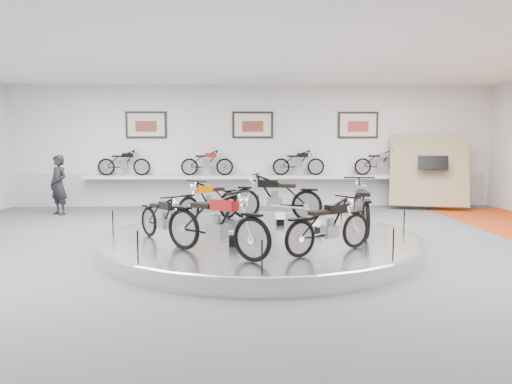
{
  "coord_description": "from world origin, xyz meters",
  "views": [
    {
      "loc": [
        -0.34,
        -9.63,
        2.22
      ],
      "look_at": [
        -0.06,
        0.6,
        1.14
      ],
      "focal_mm": 35.0,
      "sensor_mm": 36.0,
      "label": 1
    }
  ],
  "objects_px": {
    "bike_e": "(216,223)",
    "visitor": "(59,185)",
    "bike_a": "(361,205)",
    "bike_d": "(164,218)",
    "bike_b": "(276,197)",
    "display_platform": "(260,242)",
    "bike_c": "(209,201)",
    "bike_f": "(329,225)",
    "shelf": "(253,177)"
  },
  "relations": [
    {
      "from": "bike_b",
      "to": "shelf",
      "type": "bearing_deg",
      "value": -67.83
    },
    {
      "from": "shelf",
      "to": "visitor",
      "type": "height_order",
      "value": "visitor"
    },
    {
      "from": "bike_f",
      "to": "bike_e",
      "type": "bearing_deg",
      "value": 151.75
    },
    {
      "from": "bike_a",
      "to": "bike_d",
      "type": "xyz_separation_m",
      "value": [
        -3.95,
        -0.8,
        -0.12
      ]
    },
    {
      "from": "bike_c",
      "to": "bike_b",
      "type": "bearing_deg",
      "value": 139.95
    },
    {
      "from": "bike_d",
      "to": "bike_f",
      "type": "relative_size",
      "value": 0.94
    },
    {
      "from": "bike_b",
      "to": "bike_c",
      "type": "relative_size",
      "value": 1.11
    },
    {
      "from": "bike_a",
      "to": "bike_d",
      "type": "bearing_deg",
      "value": 108.1
    },
    {
      "from": "bike_b",
      "to": "bike_d",
      "type": "relative_size",
      "value": 1.25
    },
    {
      "from": "bike_c",
      "to": "bike_e",
      "type": "xyz_separation_m",
      "value": [
        0.34,
        -3.4,
        0.05
      ]
    },
    {
      "from": "shelf",
      "to": "bike_e",
      "type": "distance_m",
      "value": 8.23
    },
    {
      "from": "bike_f",
      "to": "shelf",
      "type": "bearing_deg",
      "value": 64.49
    },
    {
      "from": "bike_b",
      "to": "bike_c",
      "type": "distance_m",
      "value": 1.59
    },
    {
      "from": "bike_c",
      "to": "bike_e",
      "type": "height_order",
      "value": "bike_e"
    },
    {
      "from": "display_platform",
      "to": "visitor",
      "type": "distance_m",
      "value": 7.59
    },
    {
      "from": "bike_d",
      "to": "visitor",
      "type": "height_order",
      "value": "visitor"
    },
    {
      "from": "bike_c",
      "to": "visitor",
      "type": "relative_size",
      "value": 0.97
    },
    {
      "from": "bike_c",
      "to": "shelf",
      "type": "bearing_deg",
      "value": -153.31
    },
    {
      "from": "bike_c",
      "to": "bike_e",
      "type": "bearing_deg",
      "value": 45.45
    },
    {
      "from": "bike_c",
      "to": "bike_d",
      "type": "bearing_deg",
      "value": 21.54
    },
    {
      "from": "visitor",
      "to": "display_platform",
      "type": "bearing_deg",
      "value": -3.98
    },
    {
      "from": "bike_d",
      "to": "bike_f",
      "type": "distance_m",
      "value": 3.14
    },
    {
      "from": "visitor",
      "to": "bike_b",
      "type": "bearing_deg",
      "value": 10.52
    },
    {
      "from": "bike_a",
      "to": "bike_b",
      "type": "distance_m",
      "value": 2.35
    },
    {
      "from": "bike_a",
      "to": "bike_e",
      "type": "relative_size",
      "value": 1.02
    },
    {
      "from": "bike_a",
      "to": "bike_f",
      "type": "height_order",
      "value": "bike_a"
    },
    {
      "from": "shelf",
      "to": "bike_b",
      "type": "relative_size",
      "value": 5.78
    },
    {
      "from": "bike_a",
      "to": "bike_e",
      "type": "height_order",
      "value": "bike_a"
    },
    {
      "from": "bike_d",
      "to": "visitor",
      "type": "xyz_separation_m",
      "value": [
        -3.93,
        5.45,
        0.14
      ]
    },
    {
      "from": "bike_a",
      "to": "visitor",
      "type": "distance_m",
      "value": 9.15
    },
    {
      "from": "visitor",
      "to": "shelf",
      "type": "bearing_deg",
      "value": 51.02
    },
    {
      "from": "bike_a",
      "to": "bike_f",
      "type": "xyz_separation_m",
      "value": [
        -0.99,
        -1.84,
        -0.09
      ]
    },
    {
      "from": "bike_a",
      "to": "bike_c",
      "type": "bearing_deg",
      "value": 73.5
    },
    {
      "from": "display_platform",
      "to": "bike_b",
      "type": "relative_size",
      "value": 3.36
    },
    {
      "from": "bike_a",
      "to": "visitor",
      "type": "height_order",
      "value": "visitor"
    },
    {
      "from": "bike_e",
      "to": "visitor",
      "type": "xyz_separation_m",
      "value": [
        -4.99,
        6.66,
        0.03
      ]
    },
    {
      "from": "bike_a",
      "to": "bike_b",
      "type": "relative_size",
      "value": 1.01
    },
    {
      "from": "bike_d",
      "to": "bike_e",
      "type": "bearing_deg",
      "value": 3.74
    },
    {
      "from": "bike_e",
      "to": "visitor",
      "type": "bearing_deg",
      "value": 164.85
    },
    {
      "from": "bike_b",
      "to": "bike_c",
      "type": "height_order",
      "value": "bike_b"
    },
    {
      "from": "shelf",
      "to": "visitor",
      "type": "bearing_deg",
      "value": -165.15
    },
    {
      "from": "display_platform",
      "to": "shelf",
      "type": "xyz_separation_m",
      "value": [
        0.0,
        6.4,
        0.85
      ]
    },
    {
      "from": "display_platform",
      "to": "shelf",
      "type": "bearing_deg",
      "value": 90.0
    },
    {
      "from": "shelf",
      "to": "bike_c",
      "type": "distance_m",
      "value": 4.93
    },
    {
      "from": "bike_e",
      "to": "bike_f",
      "type": "relative_size",
      "value": 1.17
    },
    {
      "from": "shelf",
      "to": "bike_c",
      "type": "xyz_separation_m",
      "value": [
        -1.12,
        -4.8,
        -0.19
      ]
    },
    {
      "from": "visitor",
      "to": "bike_a",
      "type": "bearing_deg",
      "value": 5.66
    },
    {
      "from": "bike_e",
      "to": "visitor",
      "type": "height_order",
      "value": "visitor"
    },
    {
      "from": "bike_e",
      "to": "shelf",
      "type": "bearing_deg",
      "value": 122.57
    },
    {
      "from": "bike_b",
      "to": "bike_d",
      "type": "height_order",
      "value": "bike_b"
    }
  ]
}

